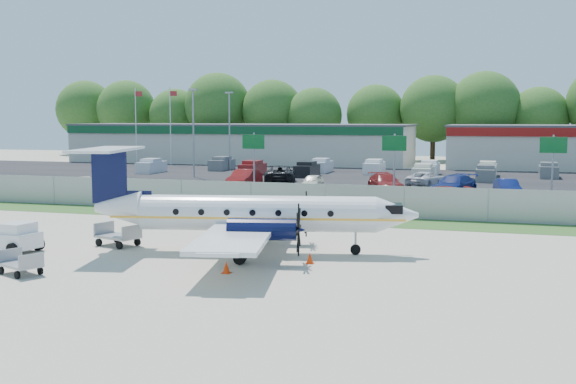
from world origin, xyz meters
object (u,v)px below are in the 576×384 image
(aircraft, at_px, (250,213))
(baggage_cart_far, at_px, (20,264))
(pushback_tug, at_px, (12,238))
(baggage_cart_near, at_px, (118,236))

(aircraft, xyz_separation_m, baggage_cart_far, (-7.18, -6.97, -1.42))
(pushback_tug, relative_size, baggage_cart_far, 1.34)
(pushback_tug, xyz_separation_m, baggage_cart_near, (3.88, 2.82, -0.16))
(aircraft, bearing_deg, pushback_tug, -164.21)
(pushback_tug, bearing_deg, baggage_cart_near, 35.98)
(pushback_tug, bearing_deg, aircraft, 15.79)
(baggage_cart_near, bearing_deg, baggage_cart_far, -93.49)
(pushback_tug, relative_size, baggage_cart_near, 1.16)
(aircraft, bearing_deg, baggage_cart_near, -178.36)
(aircraft, height_order, pushback_tug, aircraft)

